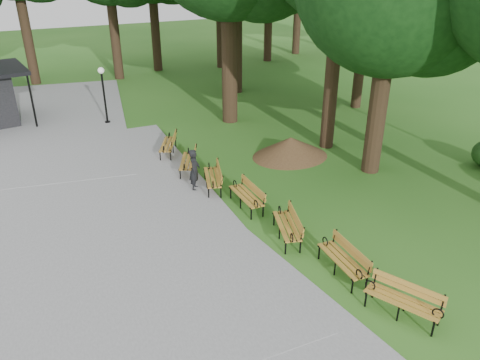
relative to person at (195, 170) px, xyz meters
name	(u,v)px	position (x,y,z in m)	size (l,w,h in m)	color
ground	(249,226)	(0.60, -3.25, -0.79)	(100.00, 100.00, 0.00)	#2B661D
path	(105,211)	(-3.40, -0.25, -0.76)	(12.00, 38.00, 0.06)	gray
person	(195,170)	(0.00, 0.00, 0.00)	(0.58, 0.38, 1.59)	black
lamp_post	(103,83)	(-1.33, 9.09, 1.31)	(0.32, 0.32, 2.89)	black
dirt_mound	(290,147)	(4.84, 1.13, -0.36)	(2.82, 2.82, 0.87)	#47301C
bench_0	(403,301)	(2.00, -8.55, -0.35)	(1.90, 0.64, 0.88)	#B07C28
bench_1	(342,260)	(1.74, -6.55, -0.35)	(1.90, 0.64, 0.88)	#B07C28
bench_2	(287,226)	(1.30, -4.38, -0.35)	(1.90, 0.64, 0.88)	#B07C28
bench_3	(246,196)	(1.08, -2.07, -0.35)	(1.90, 0.64, 0.88)	#B07C28
bench_4	(212,177)	(0.62, -0.20, -0.35)	(1.90, 0.64, 0.88)	#B07C28
bench_5	(188,161)	(0.32, 1.63, -0.35)	(1.90, 0.64, 0.88)	#B07C28
bench_6	(168,144)	(0.19, 3.74, -0.35)	(1.90, 0.64, 0.88)	#B07C28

